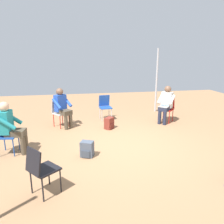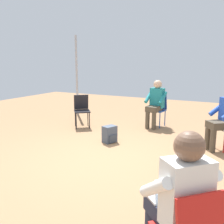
{
  "view_description": "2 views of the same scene",
  "coord_description": "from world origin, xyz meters",
  "px_view_note": "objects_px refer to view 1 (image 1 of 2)",
  "views": [
    {
      "loc": [
        -1.1,
        -5.03,
        2.28
      ],
      "look_at": [
        -0.19,
        0.03,
        0.89
      ],
      "focal_mm": 35.0,
      "sensor_mm": 36.0,
      "label": 1
    },
    {
      "loc": [
        3.7,
        1.97,
        1.71
      ],
      "look_at": [
        -0.18,
        -0.04,
        0.82
      ],
      "focal_mm": 40.0,
      "sensor_mm": 36.0,
      "label": 2
    }
  ],
  "objects_px": {
    "chair_west": "(4,133)",
    "person_with_laptop": "(166,103)",
    "chair_north": "(105,105)",
    "backpack_near_laptop_user": "(109,124)",
    "chair_southwest": "(41,168)",
    "chair_northwest": "(59,111)",
    "chair_northeast": "(167,107)",
    "backpack_by_empty_chair": "(87,150)",
    "person_in_blue": "(62,106)",
    "person_in_teal": "(10,125)"
  },
  "relations": [
    {
      "from": "backpack_by_empty_chair",
      "to": "person_with_laptop",
      "type": "bearing_deg",
      "value": 36.81
    },
    {
      "from": "chair_west",
      "to": "person_with_laptop",
      "type": "distance_m",
      "value": 4.89
    },
    {
      "from": "chair_northwest",
      "to": "chair_northeast",
      "type": "bearing_deg",
      "value": 138.99
    },
    {
      "from": "person_in_teal",
      "to": "chair_northeast",
      "type": "bearing_deg",
      "value": 117.72
    },
    {
      "from": "chair_north",
      "to": "person_in_blue",
      "type": "distance_m",
      "value": 1.59
    },
    {
      "from": "person_in_blue",
      "to": "backpack_by_empty_chair",
      "type": "relative_size",
      "value": 3.44
    },
    {
      "from": "chair_southwest",
      "to": "chair_northwest",
      "type": "relative_size",
      "value": 1.0
    },
    {
      "from": "person_with_laptop",
      "to": "person_in_blue",
      "type": "height_order",
      "value": "same"
    },
    {
      "from": "chair_southwest",
      "to": "chair_northeast",
      "type": "bearing_deg",
      "value": 93.26
    },
    {
      "from": "backpack_near_laptop_user",
      "to": "backpack_by_empty_chair",
      "type": "bearing_deg",
      "value": -114.31
    },
    {
      "from": "chair_southwest",
      "to": "person_with_laptop",
      "type": "relative_size",
      "value": 0.69
    },
    {
      "from": "chair_north",
      "to": "chair_northwest",
      "type": "bearing_deg",
      "value": 12.99
    },
    {
      "from": "chair_southwest",
      "to": "person_with_laptop",
      "type": "bearing_deg",
      "value": 93.18
    },
    {
      "from": "chair_northeast",
      "to": "person_in_teal",
      "type": "xyz_separation_m",
      "value": [
        -4.58,
        -1.72,
        0.2
      ]
    },
    {
      "from": "chair_west",
      "to": "backpack_by_empty_chair",
      "type": "relative_size",
      "value": 2.36
    },
    {
      "from": "person_in_teal",
      "to": "backpack_near_laptop_user",
      "type": "height_order",
      "value": "person_in_teal"
    },
    {
      "from": "chair_northwest",
      "to": "backpack_by_empty_chair",
      "type": "height_order",
      "value": "chair_northwest"
    },
    {
      "from": "chair_northwest",
      "to": "person_in_teal",
      "type": "height_order",
      "value": "person_in_teal"
    },
    {
      "from": "chair_west",
      "to": "chair_northeast",
      "type": "relative_size",
      "value": 1.0
    },
    {
      "from": "backpack_near_laptop_user",
      "to": "backpack_by_empty_chair",
      "type": "xyz_separation_m",
      "value": [
        -0.8,
        -1.77,
        0.0
      ]
    },
    {
      "from": "chair_northwest",
      "to": "person_in_teal",
      "type": "relative_size",
      "value": 0.69
    },
    {
      "from": "person_with_laptop",
      "to": "person_in_blue",
      "type": "relative_size",
      "value": 1.0
    },
    {
      "from": "chair_west",
      "to": "backpack_by_empty_chair",
      "type": "height_order",
      "value": "chair_west"
    },
    {
      "from": "chair_north",
      "to": "chair_west",
      "type": "height_order",
      "value": "same"
    },
    {
      "from": "person_with_laptop",
      "to": "backpack_by_empty_chair",
      "type": "bearing_deg",
      "value": 81.6
    },
    {
      "from": "person_with_laptop",
      "to": "chair_northwest",
      "type": "bearing_deg",
      "value": 40.78
    },
    {
      "from": "chair_northwest",
      "to": "backpack_near_laptop_user",
      "type": "relative_size",
      "value": 2.36
    },
    {
      "from": "chair_northeast",
      "to": "backpack_near_laptop_user",
      "type": "distance_m",
      "value": 2.15
    },
    {
      "from": "chair_northeast",
      "to": "chair_northwest",
      "type": "height_order",
      "value": "same"
    },
    {
      "from": "chair_north",
      "to": "chair_northwest",
      "type": "xyz_separation_m",
      "value": [
        -1.54,
        -0.51,
        0.0
      ]
    },
    {
      "from": "chair_northeast",
      "to": "chair_northwest",
      "type": "distance_m",
      "value": 3.6
    },
    {
      "from": "chair_northeast",
      "to": "person_in_teal",
      "type": "bearing_deg",
      "value": 65.41
    },
    {
      "from": "chair_west",
      "to": "chair_northeast",
      "type": "xyz_separation_m",
      "value": [
        4.75,
        1.7,
        0.0
      ]
    },
    {
      "from": "backpack_near_laptop_user",
      "to": "backpack_by_empty_chair",
      "type": "height_order",
      "value": "same"
    },
    {
      "from": "chair_north",
      "to": "backpack_near_laptop_user",
      "type": "distance_m",
      "value": 1.11
    },
    {
      "from": "backpack_near_laptop_user",
      "to": "backpack_by_empty_chair",
      "type": "distance_m",
      "value": 1.95
    },
    {
      "from": "chair_north",
      "to": "backpack_near_laptop_user",
      "type": "bearing_deg",
      "value": 83.01
    },
    {
      "from": "chair_west",
      "to": "person_with_laptop",
      "type": "relative_size",
      "value": 0.69
    },
    {
      "from": "chair_northeast",
      "to": "chair_southwest",
      "type": "relative_size",
      "value": 1.0
    },
    {
      "from": "chair_north",
      "to": "person_with_laptop",
      "type": "xyz_separation_m",
      "value": [
        1.94,
        -0.76,
        0.2
      ]
    },
    {
      "from": "person_in_blue",
      "to": "chair_northeast",
      "type": "bearing_deg",
      "value": 141.05
    },
    {
      "from": "person_with_laptop",
      "to": "person_in_blue",
      "type": "bearing_deg",
      "value": 42.85
    },
    {
      "from": "chair_southwest",
      "to": "chair_northwest",
      "type": "xyz_separation_m",
      "value": [
        0.11,
        3.59,
        0.0
      ]
    },
    {
      "from": "person_with_laptop",
      "to": "backpack_near_laptop_user",
      "type": "xyz_separation_m",
      "value": [
        -1.97,
        -0.3,
        -0.53
      ]
    },
    {
      "from": "backpack_near_laptop_user",
      "to": "backpack_by_empty_chair",
      "type": "relative_size",
      "value": 1.0
    },
    {
      "from": "chair_north",
      "to": "person_in_teal",
      "type": "bearing_deg",
      "value": 37.65
    },
    {
      "from": "chair_northeast",
      "to": "chair_southwest",
      "type": "bearing_deg",
      "value": 87.81
    },
    {
      "from": "chair_north",
      "to": "backpack_by_empty_chair",
      "type": "relative_size",
      "value": 2.36
    },
    {
      "from": "chair_north",
      "to": "backpack_near_laptop_user",
      "type": "relative_size",
      "value": 2.36
    },
    {
      "from": "chair_west",
      "to": "backpack_by_empty_chair",
      "type": "bearing_deg",
      "value": 82.37
    }
  ]
}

